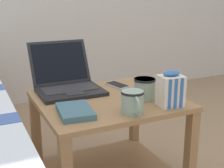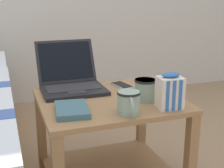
# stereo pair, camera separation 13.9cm
# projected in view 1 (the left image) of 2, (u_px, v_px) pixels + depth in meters

# --- Properties ---
(bedside_table) EXTENTS (0.64, 0.57, 0.52)m
(bedside_table) POSITION_uv_depth(u_px,v_px,m) (108.00, 134.00, 1.50)
(bedside_table) COLOR #997047
(bedside_table) RESTS_ON ground_plane
(laptop) EXTENTS (0.31, 0.34, 0.23)m
(laptop) POSITION_uv_depth(u_px,v_px,m) (67.00, 81.00, 1.55)
(laptop) COLOR black
(laptop) RESTS_ON bedside_table
(mug_front_left) EXTENTS (0.11, 0.12, 0.10)m
(mug_front_left) POSITION_uv_depth(u_px,v_px,m) (145.00, 88.00, 1.42)
(mug_front_left) COLOR #8CA593
(mug_front_left) RESTS_ON bedside_table
(mug_front_right) EXTENTS (0.09, 0.13, 0.09)m
(mug_front_right) POSITION_uv_depth(u_px,v_px,m) (133.00, 101.00, 1.25)
(mug_front_right) COLOR #8CA593
(mug_front_right) RESTS_ON bedside_table
(snack_bag) EXTENTS (0.11, 0.09, 0.16)m
(snack_bag) POSITION_uv_depth(u_px,v_px,m) (171.00, 90.00, 1.33)
(snack_bag) COLOR silver
(snack_bag) RESTS_ON bedside_table
(cell_phone) EXTENTS (0.09, 0.15, 0.01)m
(cell_phone) POSITION_uv_depth(u_px,v_px,m) (117.00, 85.00, 1.64)
(cell_phone) COLOR #B7BABC
(cell_phone) RESTS_ON bedside_table
(closed_book) EXTENTS (0.15, 0.20, 0.02)m
(closed_book) POSITION_uv_depth(u_px,v_px,m) (75.00, 111.00, 1.25)
(closed_book) COLOR #3F6672
(closed_book) RESTS_ON bedside_table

